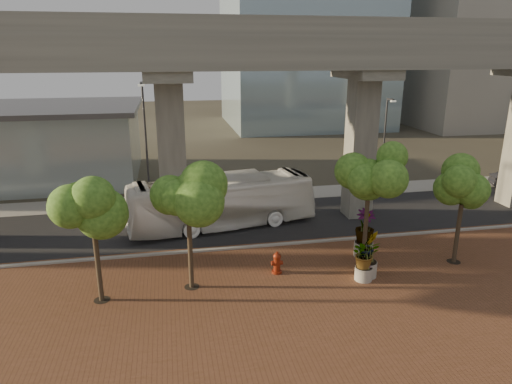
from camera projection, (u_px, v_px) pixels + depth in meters
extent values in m
plane|color=#383329|center=(276.00, 233.00, 27.88)|extent=(160.00, 160.00, 0.00)
cube|color=brown|center=(318.00, 299.00, 20.36)|extent=(70.00, 13.00, 0.06)
cube|color=black|center=(269.00, 221.00, 29.75)|extent=(90.00, 8.00, 0.04)
cube|color=#A09D95|center=(284.00, 244.00, 25.98)|extent=(70.00, 0.25, 0.16)
cube|color=#A09D95|center=(253.00, 196.00, 34.90)|extent=(90.00, 3.00, 0.06)
cube|color=gray|center=(277.00, 53.00, 25.15)|extent=(72.00, 2.40, 1.80)
cube|color=gray|center=(265.00, 53.00, 28.15)|extent=(72.00, 2.40, 1.80)
cube|color=gray|center=(282.00, 25.00, 23.71)|extent=(72.00, 0.12, 1.00)
cube|color=gray|center=(261.00, 30.00, 28.77)|extent=(72.00, 0.12, 1.00)
cube|color=#A4B6BC|center=(1.00, 146.00, 38.34)|extent=(22.00, 12.00, 6.00)
cube|color=#A19D91|center=(478.00, 41.00, 65.04)|extent=(18.00, 16.00, 24.00)
imported|color=white|center=(222.00, 202.00, 28.33)|extent=(11.96, 4.66, 3.25)
cylinder|color=maroon|center=(277.00, 272.00, 22.68)|extent=(0.51, 0.51, 0.11)
cylinder|color=maroon|center=(277.00, 264.00, 22.56)|extent=(0.34, 0.34, 0.82)
sphere|color=maroon|center=(277.00, 257.00, 22.44)|extent=(0.40, 0.40, 0.40)
cylinder|color=maroon|center=(277.00, 253.00, 22.39)|extent=(0.11, 0.11, 0.14)
cylinder|color=maroon|center=(277.00, 263.00, 22.54)|extent=(0.56, 0.23, 0.23)
cylinder|color=gray|center=(363.00, 273.00, 21.91)|extent=(0.84, 0.84, 0.66)
imported|color=#2F5A17|center=(365.00, 254.00, 21.60)|extent=(1.88, 1.88, 1.41)
cylinder|color=gray|center=(363.00, 249.00, 24.48)|extent=(1.00, 1.00, 0.78)
imported|color=#2F5A17|center=(365.00, 226.00, 24.10)|extent=(2.45, 2.45, 1.84)
cylinder|color=#AAA59A|center=(367.00, 269.00, 22.27)|extent=(0.98, 0.98, 0.76)
imported|color=#2F5A17|center=(368.00, 246.00, 21.92)|extent=(2.18, 2.18, 1.64)
cylinder|color=#4F3F2D|center=(98.00, 264.00, 19.68)|extent=(0.22, 0.22, 3.49)
cylinder|color=black|center=(102.00, 300.00, 20.19)|extent=(0.70, 0.70, 0.01)
cylinder|color=#4F3F2D|center=(190.00, 252.00, 20.80)|extent=(0.22, 0.22, 3.59)
cylinder|color=black|center=(192.00, 287.00, 21.33)|extent=(0.70, 0.70, 0.01)
cylinder|color=#4F3F2D|center=(365.00, 229.00, 23.06)|extent=(0.22, 0.22, 3.88)
cylinder|color=black|center=(363.00, 264.00, 23.63)|extent=(0.70, 0.70, 0.01)
cylinder|color=#4F3F2D|center=(457.00, 234.00, 23.42)|extent=(0.22, 0.22, 3.17)
cylinder|color=black|center=(454.00, 262.00, 23.88)|extent=(0.70, 0.70, 0.01)
cylinder|color=#313137|center=(146.00, 144.00, 32.23)|extent=(0.15, 0.15, 8.54)
cube|color=#313137|center=(141.00, 83.00, 30.47)|extent=(0.16, 1.07, 0.16)
cube|color=silver|center=(141.00, 85.00, 30.00)|extent=(0.43, 0.21, 0.13)
cylinder|color=#2D2E32|center=(384.00, 147.00, 34.59)|extent=(0.13, 0.13, 7.23)
cube|color=#2D2E32|center=(391.00, 99.00, 33.10)|extent=(0.14, 0.90, 0.14)
cube|color=silver|center=(393.00, 101.00, 32.70)|extent=(0.36, 0.18, 0.11)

